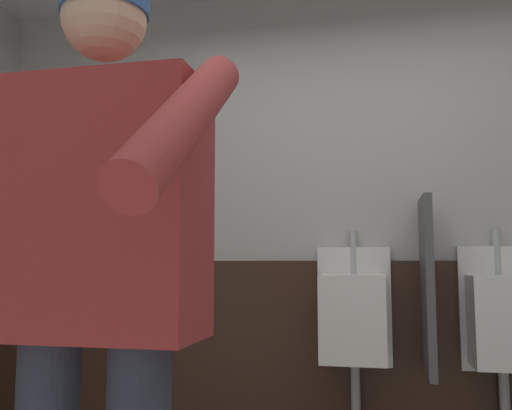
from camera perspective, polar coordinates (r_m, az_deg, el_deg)
wall_back at (r=3.26m, az=9.75°, el=-0.79°), size 4.97×0.12×2.71m
wainscot_band_back at (r=3.21m, az=9.96°, el=-15.31°), size 4.37×0.03×1.07m
urinal_left at (r=3.04m, az=10.03°, el=-11.29°), size 0.40×0.34×1.24m
urinal_middle at (r=3.10m, az=24.29°, el=-10.75°), size 0.40×0.34×1.24m
privacy_divider_panel at (r=2.96m, az=17.24°, el=-7.90°), size 0.04×0.40×0.90m
person at (r=1.31m, az=-16.29°, el=-7.14°), size 0.70×0.60×1.74m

